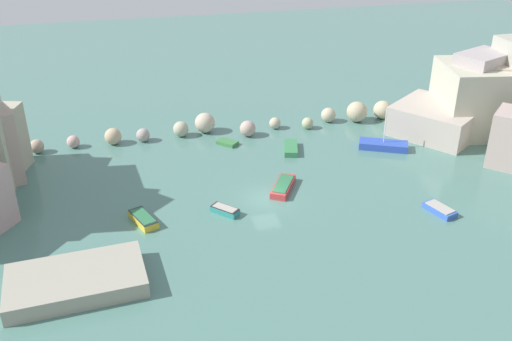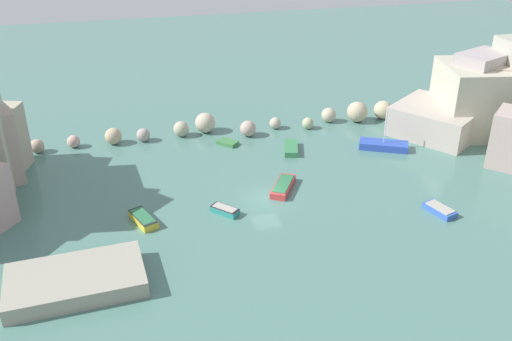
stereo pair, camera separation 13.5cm
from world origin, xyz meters
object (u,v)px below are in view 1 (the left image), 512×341
Objects in this scene: stone_dock at (76,281)px; moored_boat_1 at (283,186)px; moored_boat_4 at (291,148)px; moored_boat_0 at (383,145)px; moored_boat_6 at (227,143)px; moored_boat_2 at (440,210)px; moored_boat_5 at (143,219)px; moored_boat_3 at (225,210)px.

stone_dock reaches higher than moored_boat_1.
moored_boat_4 is at bearing 40.37° from stone_dock.
moored_boat_0 is 17.51m from moored_boat_6.
moored_boat_2 is at bearing -5.27° from moored_boat_6.
moored_boat_0 is at bearing 27.53° from moored_boat_6.
moored_boat_2 is 24.81m from moored_boat_6.
moored_boat_5 is at bearing 131.75° from moored_boat_1.
moored_boat_1 is 1.17× the size of moored_boat_4.
moored_boat_0 is at bearing -34.51° from moored_boat_1.
moored_boat_2 reaches higher than moored_boat_6.
moored_boat_2 is 19.48m from moored_boat_3.
moored_boat_2 is 1.27× the size of moored_boat_6.
moored_boat_1 reaches higher than moored_boat_4.
moored_boat_0 is 1.53× the size of moored_boat_5.
moored_boat_1 is 1.41× the size of moored_boat_2.
moored_boat_5 is 17.76m from moored_boat_6.
stone_dock reaches higher than moored_boat_3.
moored_boat_5 reaches higher than moored_boat_2.
stone_dock is at bearing -56.06° from moored_boat_5.
moored_boat_0 reaches higher than moored_boat_6.
moored_boat_1 is 1.75× the size of moored_boat_3.
moored_boat_5 is (5.41, 7.93, -0.29)m from stone_dock.
moored_boat_6 is (-3.24, 11.62, -0.14)m from moored_boat_1.
moored_boat_0 is 1.44× the size of moored_boat_4.
moored_boat_3 is at bearing 145.37° from moored_boat_1.
moored_boat_1 is 12.06m from moored_boat_6.
moored_boat_2 is 26.66m from moored_boat_5.
moored_boat_2 is at bearing 5.88° from stone_dock.
moored_boat_1 is (19.03, 10.72, -0.31)m from stone_dock.
moored_boat_4 is (3.28, 8.25, -0.03)m from moored_boat_1.
moored_boat_6 is at bearing 124.43° from moored_boat_3.
moored_boat_4 is at bearing -164.98° from moored_boat_0.
moored_boat_3 is (-18.96, 4.48, 0.03)m from moored_boat_2.
moored_boat_1 is 13.90m from moored_boat_5.
moored_boat_1 is at bearing -129.18° from moored_boat_0.
moored_boat_4 is (-10.18, 1.89, -0.09)m from moored_boat_0.
stone_dock is 21.84m from moored_boat_1.
stone_dock is 14.87m from moored_boat_3.
moored_boat_5 is 1.43× the size of moored_boat_6.
moored_boat_3 is at bearing 66.71° from moored_boat_5.
moored_boat_3 is 14.92m from moored_boat_6.
moored_boat_3 is (-6.34, -2.98, -0.02)m from moored_boat_1.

